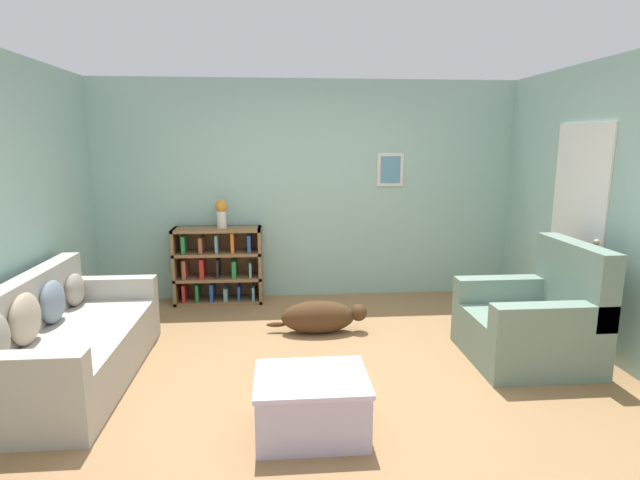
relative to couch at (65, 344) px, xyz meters
The scene contains 9 objects.
ground_plane 2.07m from the couch, ahead, with size 14.00×14.00×0.00m, color #997047.
wall_back 3.15m from the couch, 46.68° to the left, with size 5.60×0.13×2.60m.
wall_right 4.70m from the couch, ahead, with size 0.16×5.00×2.60m.
couch is the anchor object (origin of this frame).
bookshelf 2.19m from the couch, 63.55° to the left, with size 1.02×0.34×0.90m.
recliner_chair 3.90m from the couch, ahead, with size 0.97×0.98×1.04m.
coffee_table 2.09m from the couch, 25.15° to the right, with size 0.73×0.57×0.40m.
dog 2.27m from the couch, 22.15° to the left, with size 1.01×0.30×0.33m.
vase 2.33m from the couch, 61.80° to the left, with size 0.14×0.14×0.33m.
Camera 1 is at (-0.35, -3.78, 1.87)m, focal length 28.00 mm.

